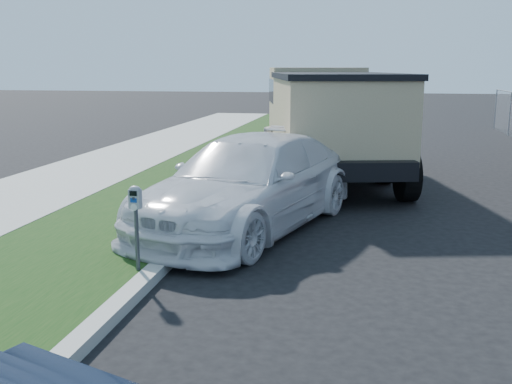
# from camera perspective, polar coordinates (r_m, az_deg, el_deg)

# --- Properties ---
(ground) EXTENTS (120.00, 120.00, 0.00)m
(ground) POSITION_cam_1_polar(r_m,az_deg,el_deg) (8.12, 8.54, -8.74)
(ground) COLOR black
(ground) RESTS_ON ground
(streetside) EXTENTS (6.12, 50.00, 0.15)m
(streetside) POSITION_cam_1_polar(r_m,az_deg,el_deg) (11.55, -19.81, -2.74)
(streetside) COLOR gray
(streetside) RESTS_ON ground
(parking_meter) EXTENTS (0.17, 0.12, 1.19)m
(parking_meter) POSITION_cam_1_polar(r_m,az_deg,el_deg) (8.12, -11.39, -1.68)
(parking_meter) COLOR #3F4247
(parking_meter) RESTS_ON ground
(white_wagon) EXTENTS (3.86, 6.03, 1.63)m
(white_wagon) POSITION_cam_1_polar(r_m,az_deg,el_deg) (10.67, -0.57, 0.92)
(white_wagon) COLOR silver
(white_wagon) RESTS_ON ground
(dump_truck) EXTENTS (4.22, 7.58, 2.81)m
(dump_truck) POSITION_cam_1_polar(r_m,az_deg,el_deg) (15.59, 6.84, 7.16)
(dump_truck) COLOR black
(dump_truck) RESTS_ON ground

